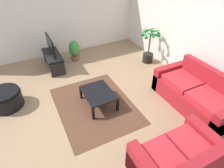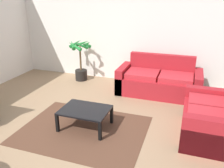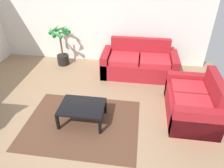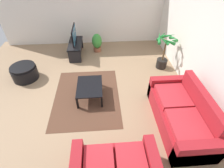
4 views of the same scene
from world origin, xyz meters
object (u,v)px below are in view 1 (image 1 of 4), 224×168
couch_main (195,95)px  tv (50,45)px  potted_palm (149,46)px  ottoman (6,99)px  couch_loveseat (179,161)px  tv_stand (53,59)px  potted_plant_small (75,50)px  coffee_table (98,94)px

couch_main → tv: bearing=-141.6°
couch_main → potted_palm: (-2.20, 0.26, 0.25)m
ottoman → potted_palm: bearing=93.5°
couch_loveseat → tv_stand: (-4.33, -1.02, 0.01)m
couch_loveseat → ottoman: 3.91m
potted_palm → ottoman: size_ratio=1.56×
tv_stand → potted_plant_small: potted_plant_small is taller
couch_loveseat → coffee_table: (-2.14, -0.48, 0.02)m
tv_stand → potted_plant_small: bearing=105.7°
couch_main → potted_plant_small: couch_main is taller
couch_loveseat → tv: tv is taller
potted_plant_small → coffee_table: bearing=-4.9°
couch_main → ottoman: (-1.95, -3.95, -0.09)m
coffee_table → couch_main: bearing=63.0°
couch_main → couch_loveseat: 1.89m
couch_main → potted_plant_small: (-3.42, -1.80, 0.05)m
tv → potted_palm: 2.99m
couch_main → coffee_table: bearing=-117.0°
tv_stand → potted_plant_small: size_ratio=1.64×
tv → ottoman: size_ratio=1.23×
coffee_table → ottoman: 2.16m
tv → ottoman: 1.97m
potted_plant_small → tv: bearing=-74.2°
couch_loveseat → potted_palm: potted_palm is taller
couch_main → ottoman: size_ratio=2.65×
coffee_table → potted_palm: bearing=117.5°
potted_palm → ottoman: potted_palm is taller
potted_palm → potted_plant_small: size_ratio=1.70×
tv → couch_main: bearing=38.4°
couch_main → tv: size_ratio=2.15×
couch_main → potted_plant_small: bearing=-152.3°
couch_loveseat → ottoman: size_ratio=1.92×
tv_stand → coffee_table: size_ratio=1.29×
tv → potted_palm: bearing=70.2°
tv_stand → coffee_table: 2.26m
potted_plant_small → ottoman: bearing=-55.5°
tv_stand → potted_palm: potted_palm is taller
coffee_table → potted_plant_small: bearing=175.1°
couch_main → tv: tv is taller
tv → tv_stand: bearing=-89.5°
couch_loveseat → tv_stand: bearing=-166.7°
couch_loveseat → ottoman: bearing=-141.6°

